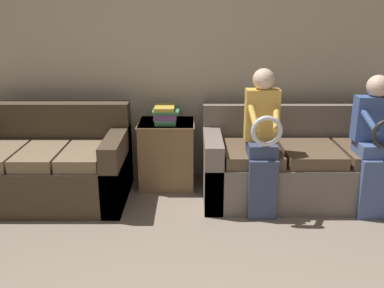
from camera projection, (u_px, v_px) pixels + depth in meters
name	position (u px, v px, depth m)	size (l,w,h in m)	color
wall_back	(194.00, 53.00, 4.21)	(6.81, 0.06, 2.55)	beige
couch_main	(303.00, 164.00, 3.99)	(1.90, 0.87, 0.82)	#70665B
couch_side	(46.00, 167.00, 3.92)	(1.45, 0.87, 0.84)	#473828
child_left_seated	(260.00, 136.00, 3.54)	(0.28, 0.38, 1.23)	#384260
child_right_seated	(373.00, 140.00, 3.55)	(0.33, 0.38, 1.18)	#475B8E
side_shelf	(165.00, 153.00, 4.22)	(0.54, 0.48, 0.65)	olive
book_stack	(164.00, 114.00, 4.10)	(0.25, 0.33, 0.16)	#3D8451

